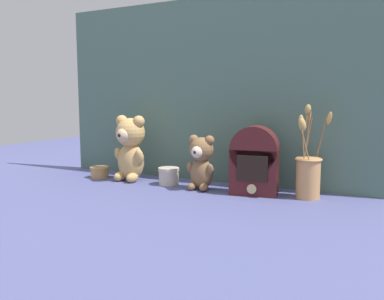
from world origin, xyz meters
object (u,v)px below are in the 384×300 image
(vintage_radio, at_px, (255,160))
(decorative_tin_tall, at_px, (169,176))
(teddy_bear_large, at_px, (130,147))
(decorative_tin_short, at_px, (100,172))
(flower_vase, at_px, (308,172))
(teddy_bear_medium, at_px, (201,161))

(vintage_radio, height_order, decorative_tin_tall, vintage_radio)
(teddy_bear_large, relative_size, decorative_tin_short, 3.34)
(teddy_bear_large, xyz_separation_m, flower_vase, (0.77, 0.04, -0.05))
(teddy_bear_large, xyz_separation_m, teddy_bear_medium, (0.36, -0.02, -0.04))
(teddy_bear_large, xyz_separation_m, decorative_tin_tall, (0.20, 0.00, -0.11))
(decorative_tin_tall, height_order, decorative_tin_short, decorative_tin_tall)
(teddy_bear_large, distance_m, teddy_bear_medium, 0.36)
(teddy_bear_large, distance_m, decorative_tin_tall, 0.23)
(flower_vase, height_order, decorative_tin_short, flower_vase)
(flower_vase, distance_m, decorative_tin_short, 0.94)
(teddy_bear_medium, xyz_separation_m, vintage_radio, (0.22, 0.03, 0.02))
(teddy_bear_medium, bearing_deg, vintage_radio, 7.07)
(teddy_bear_medium, relative_size, vintage_radio, 0.84)
(teddy_bear_medium, xyz_separation_m, decorative_tin_tall, (-0.16, 0.02, -0.08))
(teddy_bear_medium, distance_m, vintage_radio, 0.22)
(vintage_radio, bearing_deg, teddy_bear_large, -179.23)
(vintage_radio, bearing_deg, flower_vase, 8.02)
(teddy_bear_medium, bearing_deg, decorative_tin_short, 179.22)
(teddy_bear_medium, distance_m, decorative_tin_short, 0.53)
(flower_vase, xyz_separation_m, decorative_tin_short, (-0.94, -0.05, -0.07))
(flower_vase, distance_m, vintage_radio, 0.20)
(teddy_bear_medium, relative_size, decorative_tin_tall, 2.46)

